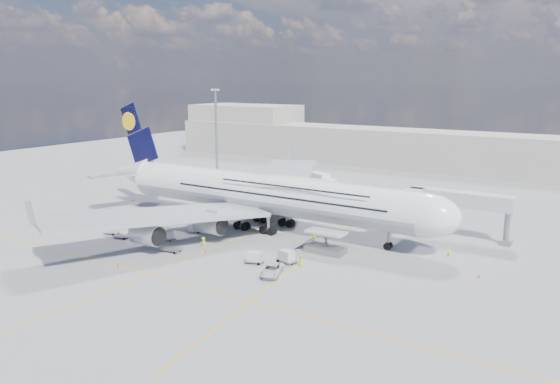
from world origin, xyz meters
The scene contains 31 objects.
ground centered at (0.00, 0.00, 0.00)m, with size 300.00×300.00×0.00m, color gray.
taxi_line_main centered at (0.00, 0.00, 0.01)m, with size 0.25×220.00×0.01m, color #DBA20B.
taxi_line_cross centered at (0.00, -20.00, 0.01)m, with size 120.00×0.25×0.01m, color #DBA20B.
taxi_line_diag centered at (14.00, 10.00, 0.01)m, with size 0.25×100.00×0.01m, color #DBA20B.
airliner centered at (0.26, 10.00, 6.87)m, with size 77.26×79.15×23.71m.
jet_bridge centered at (29.81, 20.94, 6.85)m, with size 18.80×12.10×8.50m.
cargo_loader centered at (16.82, 2.89, 1.25)m, with size 8.53×3.20×3.67m.
light_mast centered at (-40.00, 45.00, 13.21)m, with size 3.00×0.70×25.50m.
terminal centered at (0.00, 95.00, 6.00)m, with size 180.00×16.00×12.00m, color #B2AD9E.
hangar centered at (-70.00, 100.00, 9.00)m, with size 40.00×22.00×18.00m, color #B2AD9E.
dolly_row_a centered at (-21.38, -8.66, 0.92)m, with size 3.02×2.17×1.72m.
dolly_row_b centered at (-10.19, -5.74, 1.02)m, with size 3.28×2.23×1.90m.
dolly_row_c centered at (-4.78, -10.35, 0.37)m, with size 3.47×2.09×0.48m.
dolly_back centered at (-17.79, -9.37, 0.32)m, with size 3.17×2.33×0.42m.
dolly_nose_far centered at (14.20, -4.73, 1.06)m, with size 3.47×2.48×1.98m.
dolly_nose_near centered at (10.10, -7.63, 0.99)m, with size 3.25×2.45×1.83m.
baggage_tug centered at (-9.34, 1.09, 0.77)m, with size 3.04×2.01×1.75m.
catering_truck_inner centered at (-0.93, 24.49, 1.84)m, with size 6.81×3.30×3.91m.
catering_truck_outer centered at (-8.13, 48.13, 2.01)m, with size 7.82×4.94×4.33m.
service_van centered at (15.29, -10.54, 0.78)m, with size 2.60×5.63×1.57m, color silver.
crew_nose centered at (34.74, 11.19, 0.90)m, with size 0.66×0.43×1.80m, color #B7FC1A.
crew_loader centered at (12.38, 7.16, 0.93)m, with size 0.90×0.70×1.86m, color #D8E918.
crew_wing centered at (-17.49, -0.93, 0.88)m, with size 1.03×0.43×1.76m, color #AAFC1A.
crew_van centered at (17.01, -5.08, 0.94)m, with size 0.92×0.60×1.89m, color #9DF91A.
crew_tug centered at (-1.67, -5.87, 0.95)m, with size 1.22×0.70×1.89m, color #E3F91A.
cone_nose centered at (40.89, 4.76, 0.24)m, with size 0.39×0.39×0.49m.
cone_wing_left_inner centered at (-4.65, 17.94, 0.27)m, with size 0.45×0.45×0.57m.
cone_wing_left_outer centered at (-13.29, 38.39, 0.30)m, with size 0.49×0.49×0.62m.
cone_wing_right_inner centered at (-0.04, -7.32, 0.23)m, with size 0.38×0.38×0.48m.
cone_wing_right_outer centered at (-6.27, -20.21, 0.29)m, with size 0.48×0.48×0.61m.
cone_tail centered at (-39.34, 13.09, 0.23)m, with size 0.38×0.38×0.48m.
Camera 1 is at (56.87, -73.23, 28.06)m, focal length 35.00 mm.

